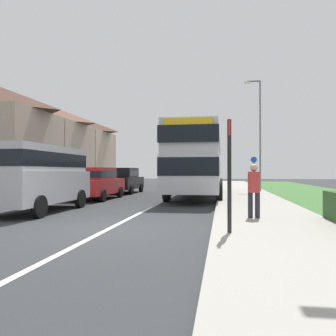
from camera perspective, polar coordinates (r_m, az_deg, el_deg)
The scene contains 12 objects.
ground_plane at distance 8.96m, azimuth -9.89°, elevation -9.93°, with size 120.00×120.00×0.00m, color #2D3033.
lane_marking_centre at distance 16.68m, azimuth -0.97°, elevation -5.55°, with size 0.14×60.00×0.01m, color silver.
pavement_near_side at distance 14.50m, azimuth 14.29°, elevation -6.07°, with size 3.20×68.00×0.12m, color #9E998E.
double_decker_bus at distance 19.46m, azimuth 4.82°, elevation 1.47°, with size 2.80×10.84×3.70m.
parked_van_silver at distance 13.34m, azimuth -20.65°, elevation -0.80°, with size 2.11×5.09×2.36m.
parked_car_red at distance 18.37m, azimuth -11.93°, elevation -2.25°, with size 2.00×4.56×1.65m.
parked_car_black at distance 23.38m, azimuth -7.36°, elevation -1.85°, with size 1.95×4.38×1.69m.
pedestrian_at_stop at distance 10.29m, azimuth 13.93°, elevation -3.24°, with size 0.34×0.34×1.67m.
bus_stop_sign at distance 7.70m, azimuth 10.05°, elevation 0.04°, with size 0.09×0.52×2.60m.
cycle_route_sign at distance 25.92m, azimuth 13.92°, elevation -0.60°, with size 0.44×0.08×2.52m.
street_lamp_mid at distance 25.15m, azimuth 14.68°, elevation 6.33°, with size 1.14×0.20×7.81m.
house_terrace_far_side at distance 33.14m, azimuth -19.27°, elevation 3.43°, with size 6.59×20.04×7.48m.
Camera 1 is at (2.84, -8.37, 1.46)m, focal length 37.09 mm.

